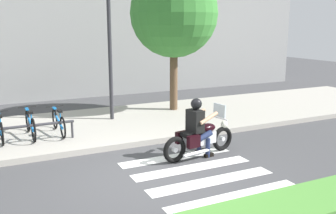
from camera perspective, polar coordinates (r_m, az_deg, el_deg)
ground_plane at (r=8.10m, az=-1.92°, el=-10.14°), size 48.00×48.00×0.00m
sidewalk at (r=11.75m, az=-10.06°, el=-2.80°), size 24.00×4.40×0.15m
crosswalk_stripe_0 at (r=7.24m, az=10.09°, el=-13.13°), size 2.80×0.40×0.01m
crosswalk_stripe_1 at (r=7.84m, az=6.62°, el=-10.97°), size 2.80×0.40×0.01m
crosswalk_stripe_2 at (r=8.47m, az=3.69°, el=-9.10°), size 2.80×0.40×0.01m
crosswalk_stripe_3 at (r=9.13m, az=1.20°, el=-7.47°), size 2.80×0.40×0.01m
motorcycle at (r=9.07m, az=4.84°, el=-4.65°), size 2.08×0.77×1.21m
rider at (r=8.93m, az=4.48°, el=-2.50°), size 0.69×0.61×1.43m
bicycle_1 at (r=10.70m, az=-23.83°, el=-2.90°), size 0.48×1.58×0.72m
bicycle_2 at (r=10.74m, az=-19.95°, el=-2.44°), size 0.48×1.73×0.76m
bicycle_3 at (r=10.83m, az=-16.10°, el=-2.15°), size 0.48×1.67×0.72m
bike_rack at (r=10.16m, az=-21.67°, el=-3.05°), size 2.79×0.07×0.48m
street_lamp at (r=11.89m, az=-8.76°, el=9.92°), size 0.28×0.28×4.35m
tree_near_rack at (r=13.15m, az=0.89°, el=13.81°), size 2.97×2.97×4.95m
building_backdrop at (r=16.92m, az=-15.90°, el=12.13°), size 24.00×1.20×6.37m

